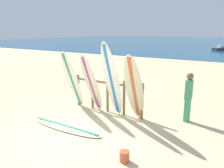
{
  "coord_description": "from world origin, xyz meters",
  "views": [
    {
      "loc": [
        3.8,
        -3.81,
        2.82
      ],
      "look_at": [
        -0.19,
        2.67,
        0.94
      ],
      "focal_mm": 34.99,
      "sensor_mm": 36.0,
      "label": 1
    }
  ],
  "objects_px": {
    "surfboard_leaning_far_left": "(73,80)",
    "small_boat_offshore": "(221,48)",
    "surfboard_lying_on_sand": "(66,127)",
    "surfboard_leaning_left": "(91,84)",
    "surfboard_leaning_center": "(134,88)",
    "sand_bucket": "(124,156)",
    "surfboard_leaning_center_left": "(112,80)",
    "beachgoer_standing": "(188,95)",
    "surfboard_rack": "(108,92)"
  },
  "relations": [
    {
      "from": "beachgoer_standing",
      "to": "small_boat_offshore",
      "type": "bearing_deg",
      "value": 93.86
    },
    {
      "from": "surfboard_rack",
      "to": "surfboard_leaning_center",
      "type": "relative_size",
      "value": 1.24
    },
    {
      "from": "surfboard_rack",
      "to": "beachgoer_standing",
      "type": "distance_m",
      "value": 2.68
    },
    {
      "from": "beachgoer_standing",
      "to": "surfboard_leaning_left",
      "type": "bearing_deg",
      "value": -162.44
    },
    {
      "from": "sand_bucket",
      "to": "surfboard_leaning_far_left",
      "type": "bearing_deg",
      "value": 148.26
    },
    {
      "from": "surfboard_lying_on_sand",
      "to": "small_boat_offshore",
      "type": "distance_m",
      "value": 31.43
    },
    {
      "from": "surfboard_leaning_far_left",
      "to": "sand_bucket",
      "type": "bearing_deg",
      "value": -31.74
    },
    {
      "from": "surfboard_lying_on_sand",
      "to": "small_boat_offshore",
      "type": "height_order",
      "value": "small_boat_offshore"
    },
    {
      "from": "surfboard_rack",
      "to": "sand_bucket",
      "type": "distance_m",
      "value": 3.17
    },
    {
      "from": "surfboard_leaning_far_left",
      "to": "surfboard_lying_on_sand",
      "type": "height_order",
      "value": "surfboard_leaning_far_left"
    },
    {
      "from": "surfboard_rack",
      "to": "surfboard_leaning_far_left",
      "type": "height_order",
      "value": "surfboard_leaning_far_left"
    },
    {
      "from": "surfboard_leaning_far_left",
      "to": "surfboard_leaning_center_left",
      "type": "distance_m",
      "value": 1.67
    },
    {
      "from": "surfboard_leaning_center_left",
      "to": "sand_bucket",
      "type": "distance_m",
      "value": 2.76
    },
    {
      "from": "surfboard_leaning_far_left",
      "to": "beachgoer_standing",
      "type": "relative_size",
      "value": 1.39
    },
    {
      "from": "sand_bucket",
      "to": "small_boat_offshore",
      "type": "bearing_deg",
      "value": 92.38
    },
    {
      "from": "surfboard_leaning_far_left",
      "to": "surfboard_lying_on_sand",
      "type": "xyz_separation_m",
      "value": [
        0.91,
        -1.39,
        -1.05
      ]
    },
    {
      "from": "surfboard_leaning_center",
      "to": "beachgoer_standing",
      "type": "bearing_deg",
      "value": 34.2
    },
    {
      "from": "beachgoer_standing",
      "to": "surfboard_rack",
      "type": "bearing_deg",
      "value": -167.58
    },
    {
      "from": "surfboard_leaning_center_left",
      "to": "surfboard_lying_on_sand",
      "type": "relative_size",
      "value": 1.0
    },
    {
      "from": "surfboard_rack",
      "to": "surfboard_leaning_center",
      "type": "height_order",
      "value": "surfboard_leaning_center"
    },
    {
      "from": "surfboard_leaning_center",
      "to": "beachgoer_standing",
      "type": "xyz_separation_m",
      "value": [
        1.41,
        0.95,
        -0.24
      ]
    },
    {
      "from": "surfboard_rack",
      "to": "surfboard_leaning_far_left",
      "type": "bearing_deg",
      "value": -161.33
    },
    {
      "from": "surfboard_leaning_center",
      "to": "surfboard_lying_on_sand",
      "type": "distance_m",
      "value": 2.35
    },
    {
      "from": "surfboard_leaning_center_left",
      "to": "sand_bucket",
      "type": "height_order",
      "value": "surfboard_leaning_center_left"
    },
    {
      "from": "small_boat_offshore",
      "to": "sand_bucket",
      "type": "distance_m",
      "value": 32.03
    },
    {
      "from": "surfboard_leaning_far_left",
      "to": "small_boat_offshore",
      "type": "height_order",
      "value": "surfboard_leaning_far_left"
    },
    {
      "from": "surfboard_leaning_far_left",
      "to": "small_boat_offshore",
      "type": "bearing_deg",
      "value": 86.42
    },
    {
      "from": "surfboard_leaning_center",
      "to": "surfboard_lying_on_sand",
      "type": "xyz_separation_m",
      "value": [
        -1.52,
        -1.43,
        -1.07
      ]
    },
    {
      "from": "surfboard_leaning_far_left",
      "to": "surfboard_leaning_left",
      "type": "xyz_separation_m",
      "value": [
        0.82,
        0.03,
        -0.04
      ]
    },
    {
      "from": "surfboard_leaning_left",
      "to": "surfboard_leaning_center",
      "type": "relative_size",
      "value": 0.95
    },
    {
      "from": "surfboard_leaning_center_left",
      "to": "surfboard_lying_on_sand",
      "type": "height_order",
      "value": "surfboard_leaning_center_left"
    },
    {
      "from": "surfboard_leaning_center_left",
      "to": "beachgoer_standing",
      "type": "relative_size",
      "value": 1.62
    },
    {
      "from": "surfboard_leaning_center",
      "to": "beachgoer_standing",
      "type": "height_order",
      "value": "surfboard_leaning_center"
    },
    {
      "from": "beachgoer_standing",
      "to": "small_boat_offshore",
      "type": "xyz_separation_m",
      "value": [
        -1.96,
        29.03,
        -0.61
      ]
    },
    {
      "from": "surfboard_lying_on_sand",
      "to": "beachgoer_standing",
      "type": "height_order",
      "value": "beachgoer_standing"
    },
    {
      "from": "surfboard_lying_on_sand",
      "to": "surfboard_leaning_left",
      "type": "bearing_deg",
      "value": 93.62
    },
    {
      "from": "surfboard_rack",
      "to": "beachgoer_standing",
      "type": "xyz_separation_m",
      "value": [
        2.61,
        0.58,
        0.14
      ]
    },
    {
      "from": "surfboard_rack",
      "to": "sand_bucket",
      "type": "relative_size",
      "value": 10.99
    },
    {
      "from": "surfboard_rack",
      "to": "beachgoer_standing",
      "type": "bearing_deg",
      "value": 12.42
    },
    {
      "from": "surfboard_leaning_left",
      "to": "beachgoer_standing",
      "type": "distance_m",
      "value": 3.17
    },
    {
      "from": "sand_bucket",
      "to": "surfboard_leaning_center_left",
      "type": "bearing_deg",
      "value": 127.93
    },
    {
      "from": "surfboard_leaning_center",
      "to": "surfboard_leaning_far_left",
      "type": "bearing_deg",
      "value": -179.17
    },
    {
      "from": "surfboard_leaning_left",
      "to": "surfboard_leaning_center_left",
      "type": "relative_size",
      "value": 0.83
    },
    {
      "from": "sand_bucket",
      "to": "surfboard_leaning_left",
      "type": "bearing_deg",
      "value": 139.79
    },
    {
      "from": "surfboard_leaning_left",
      "to": "beachgoer_standing",
      "type": "xyz_separation_m",
      "value": [
        3.02,
        0.96,
        -0.19
      ]
    },
    {
      "from": "surfboard_leaning_center",
      "to": "small_boat_offshore",
      "type": "bearing_deg",
      "value": 91.06
    },
    {
      "from": "surfboard_rack",
      "to": "surfboard_leaning_left",
      "type": "bearing_deg",
      "value": -136.94
    },
    {
      "from": "surfboard_lying_on_sand",
      "to": "beachgoer_standing",
      "type": "distance_m",
      "value": 3.87
    },
    {
      "from": "small_boat_offshore",
      "to": "surfboard_lying_on_sand",
      "type": "bearing_deg",
      "value": -91.77
    },
    {
      "from": "surfboard_lying_on_sand",
      "to": "beachgoer_standing",
      "type": "xyz_separation_m",
      "value": [
        2.93,
        2.38,
        0.83
      ]
    }
  ]
}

